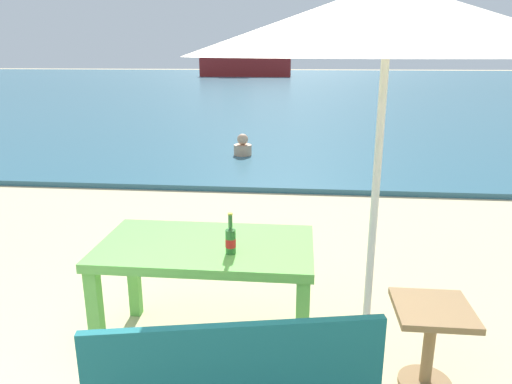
{
  "coord_description": "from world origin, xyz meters",
  "views": [
    {
      "loc": [
        0.3,
        -1.61,
        1.96
      ],
      "look_at": [
        -0.16,
        3.0,
        0.6
      ],
      "focal_mm": 33.3,
      "sensor_mm": 36.0,
      "label": 1
    }
  ],
  "objects_px": {
    "side_table_wood": "(430,334)",
    "swimmer_person": "(243,147)",
    "boat_cargo_ship": "(245,64)",
    "picnic_table_green": "(206,259)",
    "patio_umbrella": "(388,20)",
    "beer_bottle_amber": "(231,239)"
  },
  "relations": [
    {
      "from": "side_table_wood",
      "to": "swimmer_person",
      "type": "relative_size",
      "value": 1.32
    },
    {
      "from": "side_table_wood",
      "to": "boat_cargo_ship",
      "type": "xyz_separation_m",
      "value": [
        -5.75,
        38.16,
        0.7
      ]
    },
    {
      "from": "picnic_table_green",
      "to": "boat_cargo_ship",
      "type": "relative_size",
      "value": 0.19
    },
    {
      "from": "patio_umbrella",
      "to": "picnic_table_green",
      "type": "bearing_deg",
      "value": 166.42
    },
    {
      "from": "picnic_table_green",
      "to": "beer_bottle_amber",
      "type": "bearing_deg",
      "value": -38.08
    },
    {
      "from": "beer_bottle_amber",
      "to": "swimmer_person",
      "type": "relative_size",
      "value": 0.65
    },
    {
      "from": "side_table_wood",
      "to": "boat_cargo_ship",
      "type": "relative_size",
      "value": 0.07
    },
    {
      "from": "picnic_table_green",
      "to": "swimmer_person",
      "type": "xyz_separation_m",
      "value": [
        -0.52,
        6.01,
        -0.41
      ]
    },
    {
      "from": "swimmer_person",
      "to": "boat_cargo_ship",
      "type": "bearing_deg",
      "value": 96.87
    },
    {
      "from": "patio_umbrella",
      "to": "boat_cargo_ship",
      "type": "bearing_deg",
      "value": 98.04
    },
    {
      "from": "patio_umbrella",
      "to": "side_table_wood",
      "type": "relative_size",
      "value": 4.26
    },
    {
      "from": "patio_umbrella",
      "to": "boat_cargo_ship",
      "type": "relative_size",
      "value": 0.31
    },
    {
      "from": "picnic_table_green",
      "to": "beer_bottle_amber",
      "type": "distance_m",
      "value": 0.31
    },
    {
      "from": "beer_bottle_amber",
      "to": "patio_umbrella",
      "type": "bearing_deg",
      "value": -6.91
    },
    {
      "from": "picnic_table_green",
      "to": "patio_umbrella",
      "type": "relative_size",
      "value": 0.61
    },
    {
      "from": "patio_umbrella",
      "to": "swimmer_person",
      "type": "height_order",
      "value": "patio_umbrella"
    },
    {
      "from": "beer_bottle_amber",
      "to": "side_table_wood",
      "type": "bearing_deg",
      "value": -6.88
    },
    {
      "from": "beer_bottle_amber",
      "to": "swimmer_person",
      "type": "height_order",
      "value": "beer_bottle_amber"
    },
    {
      "from": "side_table_wood",
      "to": "swimmer_person",
      "type": "xyz_separation_m",
      "value": [
        -1.91,
        6.3,
        -0.11
      ]
    },
    {
      "from": "picnic_table_green",
      "to": "boat_cargo_ship",
      "type": "height_order",
      "value": "boat_cargo_ship"
    },
    {
      "from": "picnic_table_green",
      "to": "side_table_wood",
      "type": "distance_m",
      "value": 1.46
    },
    {
      "from": "boat_cargo_ship",
      "to": "swimmer_person",
      "type": "bearing_deg",
      "value": -83.13
    }
  ]
}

